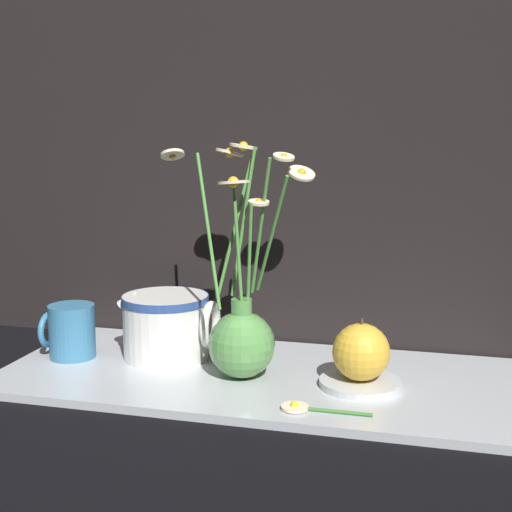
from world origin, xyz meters
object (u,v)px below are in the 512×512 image
vase_with_flowers (242,330)px  orange_fruit (361,352)px  ceramic_pitcher (167,323)px  yellow_mug (69,332)px

vase_with_flowers → orange_fruit: vase_with_flowers is taller
ceramic_pitcher → orange_fruit: bearing=-10.1°
vase_with_flowers → yellow_mug: vase_with_flowers is taller
ceramic_pitcher → orange_fruit: ceramic_pitcher is taller
orange_fruit → ceramic_pitcher: bearing=169.9°
vase_with_flowers → yellow_mug: size_ratio=4.01×
yellow_mug → ceramic_pitcher: 0.16m
vase_with_flowers → orange_fruit: 0.17m
vase_with_flowers → ceramic_pitcher: bearing=157.8°
orange_fruit → vase_with_flowers: bearing=-179.4°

